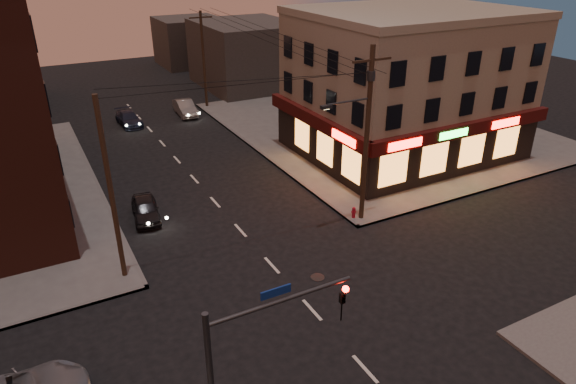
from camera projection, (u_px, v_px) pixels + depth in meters
ground at (312, 310)px, 22.90m from camera, size 120.00×120.00×0.00m
sidewalk_ne at (377, 126)px, 45.57m from camera, size 24.00×28.00×0.15m
pizza_building at (406, 84)px, 37.97m from camera, size 15.85×12.85×10.50m
bg_building_ne_a at (247, 54)px, 57.42m from camera, size 10.00×12.00×7.00m
bg_building_ne_b at (190, 41)px, 67.87m from camera, size 8.00×8.00×6.00m
utility_pole_main at (366, 127)px, 27.81m from camera, size 4.20×0.44×10.00m
utility_pole_far at (204, 60)px, 49.10m from camera, size 0.26×0.26×9.00m
utility_pole_west at (111, 192)px, 23.11m from camera, size 0.24×0.24×9.00m
traffic_signal at (246, 366)px, 14.27m from camera, size 4.49×0.32×6.47m
sedan_near at (145, 209)px, 30.23m from camera, size 1.97×3.85×1.26m
sedan_mid at (185, 108)px, 48.51m from camera, size 1.75×4.34×1.40m
sedan_far at (129, 119)px, 45.81m from camera, size 1.88×4.23×1.21m
fire_hydrant at (354, 212)px, 30.15m from camera, size 0.30×0.30×0.68m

